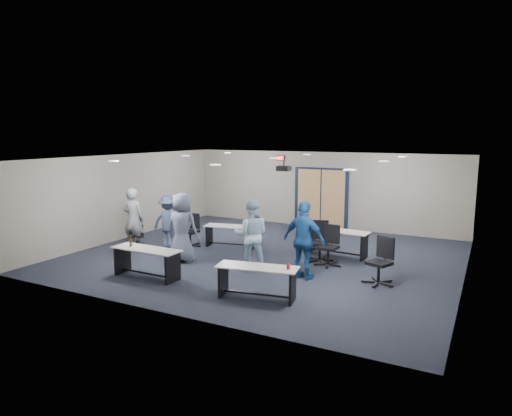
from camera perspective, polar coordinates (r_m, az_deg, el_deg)
The scene contains 24 objects.
floor at distance 12.67m, azimuth 1.22°, elevation -6.02°, with size 10.00×10.00×0.00m, color black.
back_wall at distance 16.49m, azimuth 8.19°, elevation 2.26°, with size 10.00×0.04×2.70m, color gray.
front_wall at distance 8.65m, azimuth -12.12°, elevation -4.27°, with size 10.00×0.04×2.70m, color gray.
left_wall at distance 15.24m, azimuth -15.87°, elevation 1.42°, with size 0.04×9.00×2.70m, color gray.
right_wall at distance 11.14m, azimuth 24.97°, elevation -1.91°, with size 0.04×9.00×2.70m, color gray.
ceiling at distance 12.23m, azimuth 1.26°, elevation 6.27°, with size 10.00×9.00×0.04m, color silver.
double_door at distance 16.50m, azimuth 8.12°, elevation 1.21°, with size 2.00×0.07×2.20m.
exit_sign at distance 16.94m, azimuth 3.07°, elevation 6.26°, with size 0.32×0.07×0.18m.
ceiling_projector at distance 12.57m, azimuth 3.50°, elevation 4.99°, with size 0.35×0.32×0.37m.
ceiling_can_lights at distance 12.46m, azimuth 1.77°, elevation 6.18°, with size 6.24×5.74×0.02m, color white, non-canonical shape.
table_front_left at distance 11.03m, azimuth -13.54°, elevation -6.02°, with size 1.72×0.59×0.95m.
table_front_right at distance 9.40m, azimuth 0.19°, elevation -8.56°, with size 1.74×0.86×0.79m.
table_back_left at distance 13.59m, azimuth -3.12°, elevation -3.07°, with size 1.65×0.84×0.64m.
table_back_right at distance 12.82m, azimuth 10.09°, elevation -3.74°, with size 1.79×0.70×0.71m.
chair_back_a at distance 13.77m, azimuth -8.24°, elevation -2.78°, with size 0.61×0.61×0.97m, color black, non-canonical shape.
chair_back_c at distance 12.14m, azimuth 7.98°, elevation -4.19°, with size 0.67×0.67×1.07m, color black, non-canonical shape.
chair_back_d at distance 11.79m, azimuth 9.01°, elevation -4.69°, with size 0.65×0.65×1.04m, color black, non-canonical shape.
chair_loose_left at distance 13.63m, azimuth -14.74°, elevation -3.17°, with size 0.60×0.60×0.95m, color black, non-canonical shape.
chair_loose_right at distance 10.61m, azimuth 15.14°, elevation -6.43°, with size 0.67×0.67×1.06m, color black, non-canonical shape.
person_gray at distance 13.54m, azimuth -15.06°, elevation -1.36°, with size 0.67×0.44×1.83m, color gray.
person_plaid at distance 12.10m, azimuth -9.23°, elevation -2.42°, with size 0.89×0.58×1.83m, color slate.
person_lightblue at distance 11.23m, azimuth -0.57°, elevation -3.35°, with size 0.86×0.67×1.78m, color #AFD4E8.
person_navy at distance 10.59m, azimuth 6.05°, elevation -4.04°, with size 1.07×0.45×1.83m, color navy.
person_back at distance 13.63m, azimuth -10.90°, elevation -1.69°, with size 1.02×0.58×1.58m, color #384864.
Camera 1 is at (5.40, -10.95, 3.35)m, focal length 32.00 mm.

